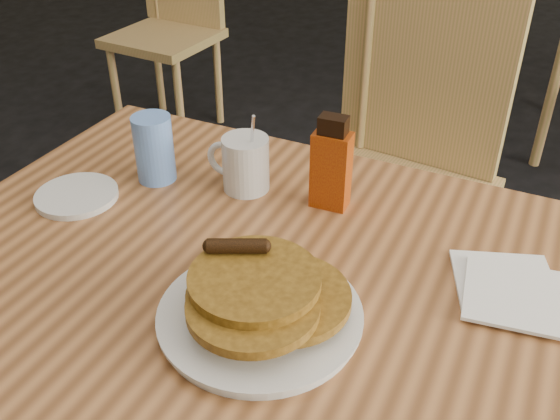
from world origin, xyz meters
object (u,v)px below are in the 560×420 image
(main_table, at_px, (282,289))
(chair_main_far, at_px, (408,144))
(coffee_mug, at_px, (244,163))
(blue_tumbler, at_px, (154,149))
(chair_wall_extra, at_px, (172,9))
(syrup_bottle, at_px, (331,166))
(pancake_plate, at_px, (260,304))

(main_table, height_order, chair_main_far, chair_main_far)
(main_table, height_order, coffee_mug, coffee_mug)
(chair_main_far, xyz_separation_m, coffee_mug, (-0.18, -0.58, 0.20))
(coffee_mug, height_order, blue_tumbler, coffee_mug)
(chair_main_far, distance_m, coffee_mug, 0.64)
(chair_main_far, height_order, chair_wall_extra, chair_main_far)
(chair_wall_extra, xyz_separation_m, coffee_mug, (1.16, -1.51, 0.24))
(chair_wall_extra, bearing_deg, syrup_bottle, -43.72)
(coffee_mug, bearing_deg, blue_tumbler, -177.53)
(chair_main_far, xyz_separation_m, syrup_bottle, (-0.01, -0.57, 0.23))
(main_table, bearing_deg, chair_main_far, 89.09)
(coffee_mug, bearing_deg, chair_wall_extra, 116.65)
(chair_main_far, bearing_deg, main_table, -83.80)
(chair_wall_extra, height_order, blue_tumbler, chair_wall_extra)
(syrup_bottle, bearing_deg, chair_wall_extra, 129.51)
(main_table, bearing_deg, blue_tumbler, 155.42)
(main_table, xyz_separation_m, syrup_bottle, (0.00, 0.21, 0.12))
(chair_wall_extra, bearing_deg, chair_main_far, -29.95)
(blue_tumbler, bearing_deg, chair_wall_extra, 122.61)
(chair_wall_extra, distance_m, pancake_plate, 2.27)
(chair_main_far, bearing_deg, chair_wall_extra, 152.51)
(main_table, relative_size, blue_tumbler, 9.70)
(main_table, bearing_deg, pancake_plate, -80.33)
(coffee_mug, bearing_deg, pancake_plate, -70.13)
(chair_main_far, xyz_separation_m, chair_wall_extra, (-1.34, 0.92, -0.04))
(blue_tumbler, bearing_deg, syrup_bottle, 8.80)
(coffee_mug, relative_size, syrup_bottle, 0.93)
(coffee_mug, relative_size, blue_tumbler, 1.25)
(chair_wall_extra, height_order, pancake_plate, chair_wall_extra)
(blue_tumbler, bearing_deg, coffee_mug, 13.45)
(main_table, distance_m, pancake_plate, 0.14)
(chair_wall_extra, bearing_deg, blue_tumbler, -52.75)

